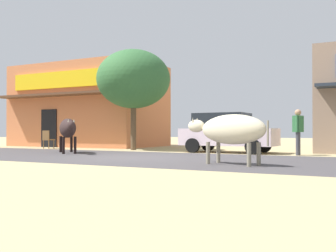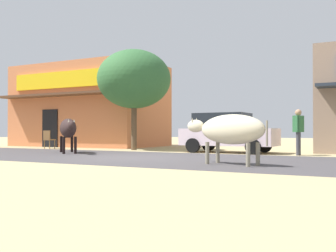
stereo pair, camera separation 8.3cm
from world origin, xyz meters
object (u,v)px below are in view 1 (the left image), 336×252
pedestrian_by_shop (298,128)px  cafe_chair_near_tree (48,139)px  cow_near_brown (68,129)px  parked_hatchback_car (227,132)px  roadside_tree (133,79)px  cow_far_dark (231,130)px

pedestrian_by_shop → cafe_chair_near_tree: size_ratio=1.84×
cow_near_brown → cafe_chair_near_tree: (-3.58, 2.57, -0.48)m
parked_hatchback_car → pedestrian_by_shop: 3.00m
roadside_tree → pedestrian_by_shop: roadside_tree is taller
cow_near_brown → pedestrian_by_shop: 8.99m
parked_hatchback_car → cow_near_brown: 6.52m
parked_hatchback_car → cafe_chair_near_tree: 9.25m
cow_near_brown → cafe_chair_near_tree: cow_near_brown is taller
parked_hatchback_car → cow_near_brown: bearing=-149.8°
parked_hatchback_car → cafe_chair_near_tree: (-9.22, -0.71, -0.33)m
roadside_tree → cow_far_dark: size_ratio=1.89×
roadside_tree → cafe_chair_near_tree: (-4.58, -0.84, -2.83)m
cow_far_dark → pedestrian_by_shop: size_ratio=1.48×
parked_hatchback_car → cow_near_brown: (-5.64, -3.28, 0.16)m
parked_hatchback_car → cow_near_brown: parked_hatchback_car is taller
roadside_tree → cow_far_dark: 9.03m
cow_near_brown → cow_far_dark: size_ratio=0.87×
roadside_tree → cow_near_brown: roadside_tree is taller
roadside_tree → pedestrian_by_shop: 7.96m
parked_hatchback_car → cow_far_dark: bearing=-70.6°
parked_hatchback_car → cow_far_dark: (1.96, -5.54, 0.09)m
roadside_tree → parked_hatchback_car: size_ratio=1.21×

